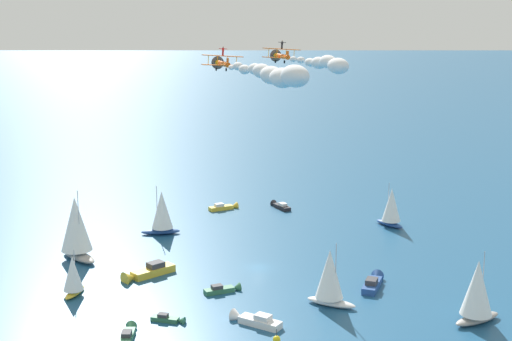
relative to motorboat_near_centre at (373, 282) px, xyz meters
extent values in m
plane|color=#1E517A|center=(-10.10, 19.54, -0.69)|extent=(2000.00, 2000.00, 0.00)
cube|color=#23478C|center=(-1.03, -0.67, -0.12)|extent=(7.22, 5.78, 1.14)
cone|color=#23478C|center=(2.63, 1.70, -0.12)|extent=(2.77, 2.91, 2.28)
cube|color=#38383D|center=(-1.48, -0.96, 0.88)|extent=(3.09, 2.89, 0.86)
cube|color=#33704C|center=(-36.17, 9.16, -0.35)|extent=(3.70, 4.25, 0.69)
cone|color=#33704C|center=(-34.58, 7.07, -0.35)|extent=(1.76, 1.71, 1.37)
cube|color=#38383D|center=(-36.37, 9.41, 0.25)|extent=(1.79, 1.86, 0.52)
cube|color=#33704C|center=(-22.99, 13.71, -0.28)|extent=(5.37, 2.77, 0.82)
cone|color=#33704C|center=(-19.93, 12.99, -0.28)|extent=(1.65, 1.90, 1.64)
cube|color=#38383D|center=(-23.36, 13.80, 0.44)|extent=(2.05, 1.69, 0.62)
cube|color=black|center=(19.89, 49.29, -0.24)|extent=(2.70, 5.90, 0.91)
cone|color=black|center=(20.44, 52.72, -0.24)|extent=(2.03, 1.73, 1.82)
cube|color=silver|center=(19.82, 48.87, 0.56)|extent=(1.75, 2.20, 0.68)
ellipsoid|color=#9E9993|center=(-34.83, 44.16, 0.06)|extent=(3.95, 10.95, 1.50)
cylinder|color=#B2B2B7|center=(-34.76, 43.36, 6.98)|extent=(0.14, 0.14, 12.33)
cone|color=white|center=(-34.88, 44.69, 6.36)|extent=(6.40, 6.40, 10.48)
ellipsoid|color=#9E9993|center=(1.54, -20.19, -0.08)|extent=(8.98, 3.44, 1.23)
cylinder|color=#B2B2B7|center=(2.19, -20.27, 5.57)|extent=(0.14, 0.14, 10.07)
cone|color=white|center=(1.10, -20.14, 5.07)|extent=(5.34, 5.34, 8.56)
ellipsoid|color=gold|center=(-42.83, 27.62, -0.27)|extent=(5.75, 5.14, 0.85)
cylinder|color=#B2B2B7|center=(-42.48, 27.91, 3.63)|extent=(0.14, 0.14, 6.95)
cone|color=white|center=(-43.06, 27.43, 3.28)|extent=(4.68, 4.68, 5.91)
ellipsoid|color=#23478C|center=(-13.98, 49.08, -0.11)|extent=(8.33, 6.08, 1.16)
cylinder|color=#B2B2B7|center=(-14.52, 49.38, 5.21)|extent=(0.14, 0.14, 9.50)
cone|color=white|center=(-13.62, 48.87, 4.74)|extent=(6.19, 6.19, 8.07)
cube|color=gold|center=(7.60, 57.57, -0.22)|extent=(6.10, 2.77, 0.94)
cone|color=gold|center=(11.16, 57.02, -0.22)|extent=(1.78, 2.09, 1.88)
cube|color=silver|center=(7.16, 57.64, 0.60)|extent=(2.27, 1.81, 0.71)
ellipsoid|color=#23478C|center=(29.73, 23.41, -0.16)|extent=(2.28, 7.63, 1.06)
cylinder|color=#B2B2B7|center=(29.74, 23.98, 4.73)|extent=(0.14, 0.14, 8.73)
cone|color=white|center=(29.72, 23.03, 4.30)|extent=(4.26, 4.26, 7.42)
cube|color=gold|center=(-27.61, 28.10, -0.04)|extent=(8.39, 3.33, 1.31)
cone|color=gold|center=(-32.60, 27.66, -0.04)|extent=(2.32, 2.79, 2.62)
cube|color=#38383D|center=(-27.00, 28.15, 1.11)|extent=(3.04, 2.34, 0.98)
ellipsoid|color=white|center=(-11.72, -1.91, -0.11)|extent=(5.68, 8.43, 1.15)
cylinder|color=#B2B2B7|center=(-11.45, -2.46, 5.21)|extent=(0.14, 0.14, 9.49)
cone|color=white|center=(-11.90, -1.54, 4.73)|extent=(6.06, 6.06, 8.06)
cube|color=white|center=(-25.56, -0.99, -0.15)|extent=(4.37, 7.08, 1.08)
cone|color=white|center=(-26.99, 2.88, -0.15)|extent=(2.62, 2.37, 2.16)
cube|color=silver|center=(-25.38, -1.47, 0.79)|extent=(2.44, 2.81, 0.81)
cube|color=#33704C|center=(-43.84, 6.79, -0.27)|extent=(4.52, 5.26, 0.85)
cone|color=#33704C|center=(-41.91, 9.39, -0.27)|extent=(2.17, 2.10, 1.70)
cube|color=#38383D|center=(-44.08, 6.47, 0.47)|extent=(2.19, 2.30, 0.64)
sphere|color=yellow|center=(-27.06, -6.83, -0.31)|extent=(1.10, 1.10, 1.10)
cylinder|color=black|center=(-27.06, -6.83, 0.74)|extent=(0.08, 0.08, 1.00)
cylinder|color=orange|center=(-16.29, 21.66, 37.10)|extent=(2.98, 6.36, 0.96)
cylinder|color=yellow|center=(-15.35, 24.40, 37.10)|extent=(1.21, 0.91, 1.07)
cylinder|color=#4C4C51|center=(-15.21, 24.80, 37.10)|extent=(2.33, 0.84, 2.44)
cube|color=orange|center=(-16.21, 21.95, 36.83)|extent=(7.23, 3.56, 0.59)
cube|color=orange|center=(-16.11, 21.92, 38.45)|extent=(7.23, 3.56, 0.59)
cylinder|color=yellow|center=(-18.54, 22.75, 37.80)|extent=(0.23, 0.16, 1.62)
cylinder|color=yellow|center=(-17.01, 22.22, 37.70)|extent=(0.23, 0.16, 1.62)
cylinder|color=yellow|center=(-15.31, 21.64, 37.58)|extent=(0.23, 0.16, 1.62)
cylinder|color=yellow|center=(-13.78, 21.12, 37.48)|extent=(0.23, 0.16, 1.62)
cube|color=orange|center=(-17.18, 18.95, 37.65)|extent=(0.52, 1.10, 1.20)
cube|color=orange|center=(-17.21, 18.96, 37.10)|extent=(2.66, 1.66, 0.24)
cylinder|color=black|center=(-16.94, 22.73, 36.16)|extent=(0.34, 0.62, 0.61)
cylinder|color=black|center=(-15.24, 22.15, 36.05)|extent=(0.34, 0.62, 0.61)
cylinder|color=#262628|center=(-16.08, 21.91, 38.90)|extent=(0.16, 0.12, 0.90)
cylinder|color=red|center=(-16.17, 21.94, 38.90)|extent=(0.21, 0.18, 0.79)
cylinder|color=red|center=(-15.99, 21.87, 38.89)|extent=(0.21, 0.18, 0.79)
cube|color=red|center=(-16.04, 21.89, 39.55)|extent=(0.42, 0.31, 0.54)
sphere|color=brown|center=(-16.02, 21.89, 39.93)|extent=(0.21, 0.21, 0.21)
cylinder|color=red|center=(-16.47, 22.04, 39.70)|extent=(0.58, 0.27, 0.13)
cylinder|color=red|center=(-15.60, 21.74, 39.64)|extent=(0.58, 0.27, 0.13)
ellipsoid|color=white|center=(-17.95, 16.78, 36.81)|extent=(1.46, 1.83, 0.86)
ellipsoid|color=white|center=(-19.25, 13.09, 37.27)|extent=(2.37, 2.86, 1.44)
ellipsoid|color=white|center=(-20.65, 9.42, 37.03)|extent=(2.60, 3.12, 1.59)
ellipsoid|color=white|center=(-21.49, 5.57, 37.34)|extent=(2.97, 3.48, 1.85)
ellipsoid|color=white|center=(-23.02, 1.96, 37.33)|extent=(3.85, 4.77, 2.31)
ellipsoid|color=white|center=(-24.21, -1.78, 37.02)|extent=(4.59, 5.64, 2.76)
ellipsoid|color=white|center=(-25.33, -5.53, 36.94)|extent=(4.94, 6.06, 2.97)
ellipsoid|color=white|center=(-26.29, -9.34, 37.48)|extent=(5.22, 6.29, 3.19)
cylinder|color=orange|center=(-1.98, 23.07, 37.85)|extent=(2.98, 6.36, 0.96)
cylinder|color=yellow|center=(-1.04, 25.81, 37.85)|extent=(1.21, 0.91, 1.07)
cylinder|color=#4C4C51|center=(-0.91, 26.21, 37.85)|extent=(2.33, 0.84, 2.44)
cube|color=orange|center=(-1.90, 23.35, 37.58)|extent=(7.23, 3.56, 0.59)
cube|color=orange|center=(-1.80, 23.32, 39.20)|extent=(7.23, 3.56, 0.59)
cylinder|color=yellow|center=(-4.23, 24.15, 38.55)|extent=(0.23, 0.16, 1.62)
cylinder|color=yellow|center=(-2.70, 23.63, 38.45)|extent=(0.23, 0.16, 1.62)
cylinder|color=yellow|center=(-1.00, 23.05, 38.33)|extent=(0.23, 0.16, 1.62)
cylinder|color=yellow|center=(0.53, 22.52, 38.22)|extent=(0.23, 0.16, 1.62)
cube|color=orange|center=(-2.87, 20.36, 38.40)|extent=(0.52, 1.10, 1.20)
cube|color=orange|center=(-2.91, 20.37, 37.85)|extent=(2.66, 1.66, 0.24)
cylinder|color=black|center=(-2.63, 24.13, 36.91)|extent=(0.34, 0.62, 0.61)
cylinder|color=black|center=(-0.93, 23.55, 36.79)|extent=(0.34, 0.62, 0.61)
cylinder|color=#262628|center=(-1.77, 23.31, 39.64)|extent=(0.16, 0.12, 0.90)
cylinder|color=black|center=(-1.87, 23.34, 39.65)|extent=(0.21, 0.18, 0.79)
cylinder|color=black|center=(-1.68, 23.28, 39.64)|extent=(0.21, 0.18, 0.79)
cube|color=black|center=(-1.74, 23.30, 40.29)|extent=(0.42, 0.31, 0.54)
sphere|color=#9E7051|center=(-1.71, 23.29, 40.67)|extent=(0.21, 0.21, 0.21)
cylinder|color=black|center=(-2.16, 23.44, 40.44)|extent=(0.58, 0.27, 0.13)
cylinder|color=black|center=(-1.29, 23.15, 40.38)|extent=(0.58, 0.27, 0.13)
ellipsoid|color=white|center=(-3.39, 18.10, 37.62)|extent=(1.73, 1.97, 1.09)
ellipsoid|color=white|center=(-4.75, 14.42, 37.68)|extent=(1.98, 2.27, 1.25)
ellipsoid|color=white|center=(-5.93, 10.69, 37.51)|extent=(2.59, 3.22, 1.55)
ellipsoid|color=white|center=(-7.27, 7.01, 37.66)|extent=(3.46, 4.10, 2.13)
ellipsoid|color=white|center=(-8.66, 3.34, 38.08)|extent=(3.81, 4.77, 2.25)
ellipsoid|color=white|center=(-9.96, -0.35, 37.65)|extent=(4.47, 5.48, 2.70)
camera|label=1|loc=(-87.52, -81.30, 45.05)|focal=50.49mm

